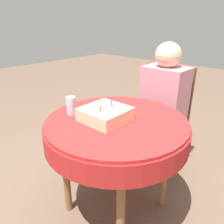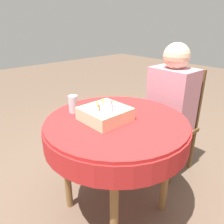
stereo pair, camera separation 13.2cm
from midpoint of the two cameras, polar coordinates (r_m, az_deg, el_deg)
ground_plane at (r=1.86m, az=3.16°, el=-23.52°), size 12.00×12.00×0.00m
dining_table at (r=1.46m, az=3.72°, el=-5.34°), size 0.95×0.95×0.75m
chair at (r=2.14m, az=17.69°, el=-1.50°), size 0.41×0.41×0.97m
person at (r=1.99m, az=16.91°, el=3.24°), size 0.38×0.36×1.19m
birthday_cake at (r=1.39m, az=0.87°, el=-0.52°), size 0.27×0.27×0.12m
drinking_glass at (r=1.52m, az=-7.64°, el=2.04°), size 0.06×0.06×0.12m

